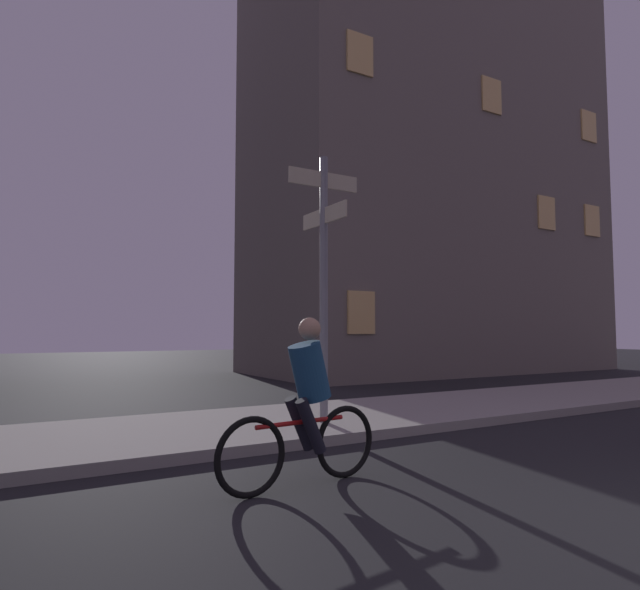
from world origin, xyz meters
The scene contains 4 objects.
sidewalk_kerb centered at (0.00, 6.07, 0.07)m, with size 40.00×3.02×0.14m, color #9E9991.
signpost centered at (-0.32, 5.46, 2.45)m, with size 1.19×1.24×3.98m.
cyclist centered at (-1.89, 3.18, 0.75)m, with size 1.81×0.37×1.61m.
building_right_block centered at (9.56, 14.02, 10.84)m, with size 13.54×6.25×21.67m.
Camera 1 is at (-4.40, -1.39, 1.48)m, focal length 30.08 mm.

